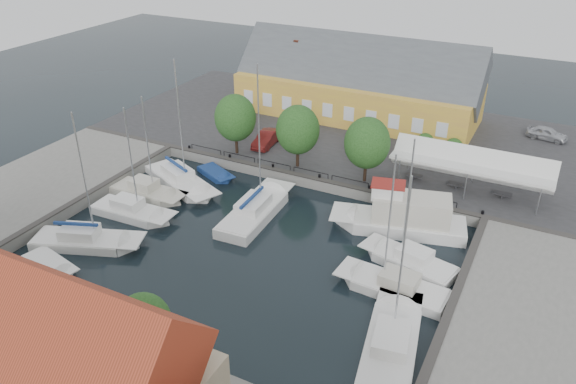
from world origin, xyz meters
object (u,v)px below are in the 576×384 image
Objects in this scene: center_sailboat at (256,212)px; launch_nw at (216,175)px; west_boat_b at (148,194)px; east_boat_c at (391,346)px; west_boat_c at (132,213)px; tent_canopy at (472,164)px; launch_sw at (50,267)px; warehouse at (353,86)px; car_silver at (547,133)px; car_red at (267,139)px; west_boat_d at (86,242)px; west_boat_a at (181,182)px; trawler at (403,219)px; east_boat_b at (394,289)px; east_boat_a at (410,263)px.

launch_nw is at bearing 146.30° from center_sailboat.
center_sailboat is 10.83m from west_boat_b.
east_boat_c is 25.70m from west_boat_c.
launch_nw is at bearing 62.65° from west_boat_b.
tent_canopy reaches higher than launch_sw.
car_silver is at bearing 5.21° from warehouse.
car_red is at bearing 114.48° from center_sailboat.
warehouse is 2.40× the size of west_boat_d.
west_boat_c is at bearing -92.10° from west_boat_a.
center_sailboat reaches higher than launch_sw.
west_boat_c is 0.90× the size of west_boat_d.
east_boat_c reaches higher than west_boat_b.
west_boat_d is (-9.05, -35.19, -4.16)m from warehouse.
west_boat_a is 1.22× the size of west_boat_c.
launch_nw is (-23.21, -6.24, -3.59)m from tent_canopy.
west_boat_b is at bearing -172.34° from center_sailboat.
trawler is (12.90, -21.46, -3.41)m from warehouse.
trawler reaches higher than tent_canopy.
east_boat_b reaches higher than west_boat_c.
tent_canopy is 2.89× the size of launch_nw.
east_boat_a reaches higher than tent_canopy.
launch_sw is at bearing -126.33° from center_sailboat.
launch_sw is (-23.98, -8.95, -0.17)m from east_boat_b.
center_sailboat is 2.85× the size of launch_nw.
west_boat_a reaches higher than east_boat_c.
east_boat_b is at bearing -92.18° from east_boat_a.
west_boat_b is (-26.52, -12.64, -3.42)m from tent_canopy.
east_boat_c is at bearing -25.81° from west_boat_a.
trawler is 14.21m from east_boat_c.
warehouse is 28.60m from west_boat_b.
east_boat_c is at bearing -65.17° from warehouse.
trawler is 2.39× the size of launch_nw.
east_boat_c reaches higher than launch_sw.
east_boat_b is 2.05× the size of launch_sw.
east_boat_a is 27.15m from launch_sw.
east_boat_b is 24.25m from west_boat_a.
west_boat_b is (-31.80, -28.49, -1.46)m from car_silver.
west_boat_c is (-21.74, -8.46, -0.76)m from trawler.
east_boat_a is (-6.98, -28.22, -1.45)m from car_silver.
east_boat_b is at bearing -15.67° from west_boat_a.
west_boat_b is 0.87× the size of west_boat_d.
east_boat_a reaches higher than launch_sw.
car_red is at bearing 79.65° from launch_sw.
west_boat_c is (1.08, -3.42, 0.00)m from west_boat_b.
east_boat_a is at bearing 98.93° from east_boat_c.
launch_sw is (-24.11, -12.47, -0.17)m from east_boat_a.
car_silver is 51.24m from launch_sw.
east_boat_a is at bearing -60.41° from warehouse.
east_boat_b is at bearing -96.61° from tent_canopy.
east_boat_c is 2.51× the size of launch_nw.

